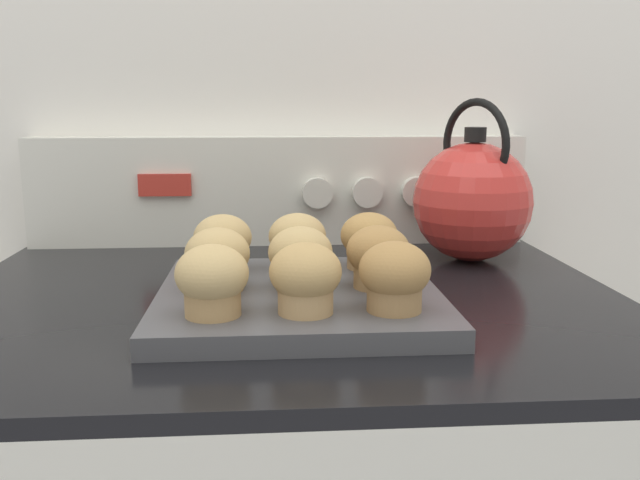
{
  "coord_description": "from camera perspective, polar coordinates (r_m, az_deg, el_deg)",
  "views": [
    {
      "loc": [
        -0.01,
        -0.44,
        1.13
      ],
      "look_at": [
        0.04,
        0.28,
        0.99
      ],
      "focal_mm": 38.0,
      "sensor_mm": 36.0,
      "label": 1
    }
  ],
  "objects": [
    {
      "name": "muffin_r1_c2",
      "position": [
        0.73,
        4.92,
        -1.39
      ],
      "size": [
        0.07,
        0.07,
        0.07
      ],
      "color": "tan",
      "rests_on": "muffin_pan"
    },
    {
      "name": "muffin_pan",
      "position": [
        0.73,
        -1.8,
        -4.93
      ],
      "size": [
        0.3,
        0.3,
        0.02
      ],
      "color": "#4C4C51",
      "rests_on": "stove_range"
    },
    {
      "name": "muffin_r0_c0",
      "position": [
        0.64,
        -9.07,
        -3.35
      ],
      "size": [
        0.07,
        0.07,
        0.07
      ],
      "color": "tan",
      "rests_on": "muffin_pan"
    },
    {
      "name": "control_panel",
      "position": [
        1.07,
        -3.27,
        4.21
      ],
      "size": [
        0.77,
        0.07,
        0.17
      ],
      "color": "silver",
      "rests_on": "stove_range"
    },
    {
      "name": "muffin_r2_c0",
      "position": [
        0.81,
        -8.19,
        -0.22
      ],
      "size": [
        0.07,
        0.07,
        0.07
      ],
      "color": "tan",
      "rests_on": "muffin_pan"
    },
    {
      "name": "muffin_r2_c1",
      "position": [
        0.81,
        -1.91,
        -0.09
      ],
      "size": [
        0.07,
        0.07,
        0.07
      ],
      "color": "tan",
      "rests_on": "muffin_pan"
    },
    {
      "name": "tea_kettle",
      "position": [
        0.97,
        12.66,
        3.37
      ],
      "size": [
        0.17,
        0.19,
        0.23
      ],
      "color": "red",
      "rests_on": "stove_range"
    },
    {
      "name": "muffin_r1_c1",
      "position": [
        0.72,
        -1.66,
        -1.51
      ],
      "size": [
        0.07,
        0.07,
        0.07
      ],
      "color": "#A37A4C",
      "rests_on": "muffin_pan"
    },
    {
      "name": "muffin_r2_c2",
      "position": [
        0.82,
        4.15,
        -0.01
      ],
      "size": [
        0.07,
        0.07,
        0.07
      ],
      "color": "tan",
      "rests_on": "muffin_pan"
    },
    {
      "name": "muffin_r0_c2",
      "position": [
        0.65,
        6.3,
        -3.04
      ],
      "size": [
        0.07,
        0.07,
        0.07
      ],
      "color": "#A37A4C",
      "rests_on": "muffin_pan"
    },
    {
      "name": "muffin_r1_c0",
      "position": [
        0.72,
        -8.63,
        -1.61
      ],
      "size": [
        0.07,
        0.07,
        0.07
      ],
      "color": "#A37A4C",
      "rests_on": "muffin_pan"
    },
    {
      "name": "wall_back",
      "position": [
        1.12,
        -3.61,
        14.87
      ],
      "size": [
        8.0,
        0.05,
        2.4
      ],
      "color": "white",
      "rests_on": "ground_plane"
    },
    {
      "name": "muffin_r0_c1",
      "position": [
        0.64,
        -1.23,
        -3.21
      ],
      "size": [
        0.07,
        0.07,
        0.07
      ],
      "color": "tan",
      "rests_on": "muffin_pan"
    }
  ]
}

